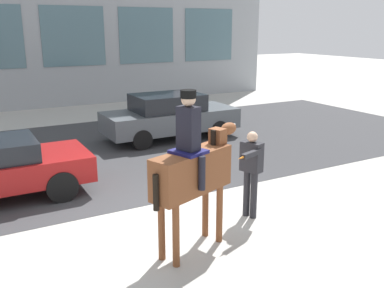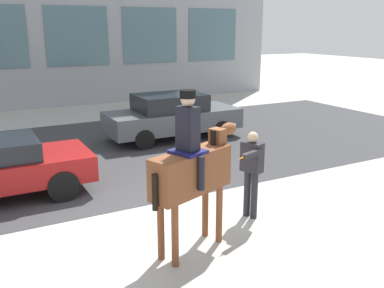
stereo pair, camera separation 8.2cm
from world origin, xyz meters
name	(u,v)px [view 1 (the left image)]	position (x,y,z in m)	size (l,w,h in m)	color
ground_plane	(156,215)	(0.00, 0.00, 0.00)	(80.00, 80.00, 0.00)	#B2AFA8
road_surface	(89,154)	(0.00, 4.75, 0.00)	(24.17, 8.50, 0.01)	#38383A
mounted_horse_lead	(193,168)	(-0.01, -1.50, 1.40)	(1.86, 0.92, 2.64)	brown
pedestrian_bystander	(251,168)	(1.54, -0.94, 1.00)	(0.79, 0.66, 1.69)	#232328
street_car_far_lane	(170,116)	(2.84, 5.23, 0.76)	(4.33, 1.81, 1.47)	#51565B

